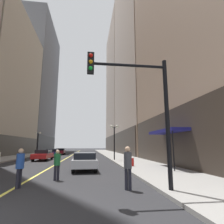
# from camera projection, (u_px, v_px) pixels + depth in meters

# --- Properties ---
(ground_plane) EXTENTS (200.00, 200.00, 0.00)m
(ground_plane) POSITION_uv_depth(u_px,v_px,m) (73.00, 155.00, 38.15)
(ground_plane) COLOR #262628
(sidewalk_left) EXTENTS (4.50, 78.00, 0.15)m
(sidewalk_left) POSITION_uv_depth(u_px,v_px,m) (31.00, 155.00, 37.14)
(sidewalk_left) COLOR gray
(sidewalk_left) RESTS_ON ground
(sidewalk_right) EXTENTS (4.50, 78.00, 0.15)m
(sidewalk_right) POSITION_uv_depth(u_px,v_px,m) (112.00, 154.00, 39.18)
(sidewalk_right) COLOR gray
(sidewalk_right) RESTS_ON ground
(lane_centre_stripe) EXTENTS (0.16, 70.00, 0.01)m
(lane_centre_stripe) POSITION_uv_depth(u_px,v_px,m) (73.00, 155.00, 38.15)
(lane_centre_stripe) COLOR #E5D64C
(lane_centre_stripe) RESTS_ON ground
(building_left_far) EXTENTS (11.70, 26.00, 45.51)m
(building_left_far) POSITION_uv_depth(u_px,v_px,m) (34.00, 86.00, 64.63)
(building_left_far) COLOR slate
(building_left_far) RESTS_ON ground
(building_right_mid) EXTENTS (12.65, 24.00, 59.65)m
(building_right_mid) POSITION_uv_depth(u_px,v_px,m) (146.00, 31.00, 45.13)
(building_right_mid) COLOR gray
(building_right_mid) RESTS_ON ground
(building_right_far) EXTENTS (11.99, 26.00, 47.70)m
(building_right_far) POSITION_uv_depth(u_px,v_px,m) (125.00, 87.00, 68.88)
(building_right_far) COLOR gray
(building_right_far) RESTS_ON ground
(storefront_awning_right) EXTENTS (1.60, 4.92, 3.12)m
(storefront_awning_right) POSITION_uv_depth(u_px,v_px,m) (168.00, 132.00, 15.20)
(storefront_awning_right) COLOR navy
(storefront_awning_right) RESTS_ON ground
(car_silver) EXTENTS (1.87, 4.09, 1.32)m
(car_silver) POSITION_uv_depth(u_px,v_px,m) (84.00, 161.00, 13.91)
(car_silver) COLOR #B7B7BC
(car_silver) RESTS_ON ground
(car_red) EXTENTS (1.79, 4.67, 1.32)m
(car_red) POSITION_uv_depth(u_px,v_px,m) (43.00, 155.00, 23.45)
(car_red) COLOR #B21919
(car_red) RESTS_ON ground
(car_navy) EXTENTS (2.01, 4.70, 1.32)m
(car_navy) POSITION_uv_depth(u_px,v_px,m) (52.00, 153.00, 30.27)
(car_navy) COLOR #141E4C
(car_navy) RESTS_ON ground
(car_maroon) EXTENTS (1.80, 4.22, 1.32)m
(car_maroon) POSITION_uv_depth(u_px,v_px,m) (61.00, 151.00, 38.01)
(car_maroon) COLOR maroon
(car_maroon) RESTS_ON ground
(pedestrian_in_blue_hoodie) EXTENTS (0.42, 0.42, 1.71)m
(pedestrian_in_blue_hoodie) POSITION_uv_depth(u_px,v_px,m) (20.00, 165.00, 8.15)
(pedestrian_in_blue_hoodie) COLOR black
(pedestrian_in_blue_hoodie) RESTS_ON ground
(pedestrian_in_green_parka) EXTENTS (0.44, 0.44, 1.60)m
(pedestrian_in_green_parka) POSITION_uv_depth(u_px,v_px,m) (57.00, 163.00, 10.00)
(pedestrian_in_green_parka) COLOR black
(pedestrian_in_green_parka) RESTS_ON ground
(pedestrian_with_orange_bag) EXTENTS (0.47, 0.47, 1.80)m
(pedestrian_with_orange_bag) POSITION_uv_depth(u_px,v_px,m) (128.00, 164.00, 7.87)
(pedestrian_with_orange_bag) COLOR black
(pedestrian_with_orange_bag) RESTS_ON ground
(traffic_light_near_right) EXTENTS (3.43, 0.35, 5.65)m
(traffic_light_near_right) POSITION_uv_depth(u_px,v_px,m) (142.00, 99.00, 7.60)
(traffic_light_near_right) COLOR black
(traffic_light_near_right) RESTS_ON ground
(street_lamp_left_far) EXTENTS (1.06, 0.36, 4.43)m
(street_lamp_left_far) POSITION_uv_depth(u_px,v_px,m) (38.00, 138.00, 34.80)
(street_lamp_left_far) COLOR black
(street_lamp_left_far) RESTS_ON ground
(street_lamp_right_mid) EXTENTS (1.06, 0.36, 4.43)m
(street_lamp_right_mid) POSITION_uv_depth(u_px,v_px,m) (114.00, 134.00, 23.13)
(street_lamp_right_mid) COLOR black
(street_lamp_right_mid) RESTS_ON ground
(fire_hydrant_right) EXTENTS (0.28, 0.28, 0.80)m
(fire_hydrant_right) POSITION_uv_depth(u_px,v_px,m) (132.00, 163.00, 15.48)
(fire_hydrant_right) COLOR red
(fire_hydrant_right) RESTS_ON ground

